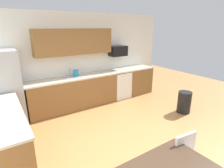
# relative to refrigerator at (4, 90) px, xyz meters

# --- Properties ---
(ground_plane) EXTENTS (12.00, 12.00, 0.00)m
(ground_plane) POSITION_rel_refrigerator_xyz_m (2.18, -2.22, -0.91)
(ground_plane) COLOR #B77F47
(wall_back) EXTENTS (5.80, 0.10, 2.70)m
(wall_back) POSITION_rel_refrigerator_xyz_m (2.18, 0.43, 0.44)
(wall_back) COLOR silver
(wall_back) RESTS_ON ground
(cabinet_run_back) EXTENTS (2.60, 0.60, 0.90)m
(cabinet_run_back) POSITION_rel_refrigerator_xyz_m (1.73, 0.08, -0.46)
(cabinet_run_back) COLOR brown
(cabinet_run_back) RESTS_ON ground
(cabinet_run_back_right) EXTENTS (0.95, 0.60, 0.90)m
(cabinet_run_back_right) POSITION_rel_refrigerator_xyz_m (4.10, 0.08, -0.46)
(cabinet_run_back_right) COLOR brown
(cabinet_run_back_right) RESTS_ON ground
(cabinet_run_left) EXTENTS (0.60, 2.00, 0.90)m
(cabinet_run_left) POSITION_rel_refrigerator_xyz_m (-0.12, -1.42, -0.46)
(cabinet_run_left) COLOR brown
(cabinet_run_left) RESTS_ON ground
(countertop_back) EXTENTS (4.80, 0.64, 0.04)m
(countertop_back) POSITION_rel_refrigerator_xyz_m (2.18, 0.08, 0.01)
(countertop_back) COLOR beige
(countertop_back) RESTS_ON cabinet_run_back
(countertop_left) EXTENTS (0.64, 2.00, 0.04)m
(countertop_left) POSITION_rel_refrigerator_xyz_m (-0.12, -1.42, 0.01)
(countertop_left) COLOR beige
(countertop_left) RESTS_ON cabinet_run_left
(upper_cabinets_back) EXTENTS (2.20, 0.34, 0.70)m
(upper_cabinets_back) POSITION_rel_refrigerator_xyz_m (1.88, 0.21, 0.99)
(upper_cabinets_back) COLOR brown
(refrigerator) EXTENTS (0.76, 0.70, 1.81)m
(refrigerator) POSITION_rel_refrigerator_xyz_m (0.00, 0.00, 0.00)
(refrigerator) COLOR #9EA0A5
(refrigerator) RESTS_ON ground
(oven_range) EXTENTS (0.60, 0.60, 0.91)m
(oven_range) POSITION_rel_refrigerator_xyz_m (3.33, 0.08, -0.45)
(oven_range) COLOR white
(oven_range) RESTS_ON ground
(microwave) EXTENTS (0.54, 0.36, 0.32)m
(microwave) POSITION_rel_refrigerator_xyz_m (3.33, 0.18, 0.64)
(microwave) COLOR black
(sink_basin) EXTENTS (0.48, 0.40, 0.14)m
(sink_basin) POSITION_rel_refrigerator_xyz_m (1.72, 0.08, -0.03)
(sink_basin) COLOR #A5A8AD
(sink_basin) RESTS_ON countertop_back
(sink_faucet) EXTENTS (0.02, 0.02, 0.24)m
(sink_faucet) POSITION_rel_refrigerator_xyz_m (1.72, 0.26, 0.13)
(sink_faucet) COLOR #B2B5BA
(sink_faucet) RESTS_ON countertop_back
(chair_near_table) EXTENTS (0.44, 0.44, 0.85)m
(chair_near_table) POSITION_rel_refrigerator_xyz_m (2.02, -3.48, -0.40)
(chair_near_table) COLOR white
(chair_near_table) RESTS_ON ground
(trash_bin) EXTENTS (0.36, 0.36, 0.60)m
(trash_bin) POSITION_rel_refrigerator_xyz_m (4.15, -1.87, -0.61)
(trash_bin) COLOR black
(trash_bin) RESTS_ON ground
(kettle) EXTENTS (0.14, 0.14, 0.20)m
(kettle) POSITION_rel_refrigerator_xyz_m (1.83, 0.13, 0.11)
(kettle) COLOR #198CBF
(kettle) RESTS_ON countertop_back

